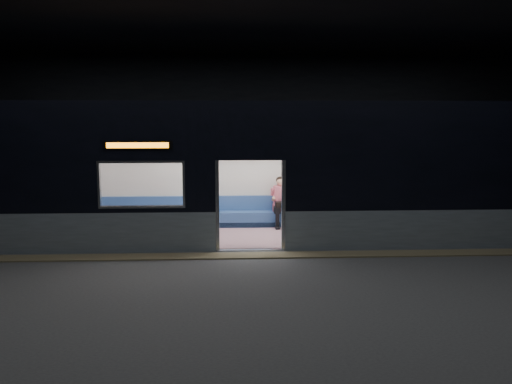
{
  "coord_description": "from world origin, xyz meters",
  "views": [
    {
      "loc": [
        -0.48,
        -10.88,
        3.01
      ],
      "look_at": [
        0.19,
        2.3,
        1.16
      ],
      "focal_mm": 38.0,
      "sensor_mm": 36.0,
      "label": 1
    }
  ],
  "objects": [
    {
      "name": "station_envelope",
      "position": [
        0.0,
        0.0,
        3.66
      ],
      "size": [
        24.0,
        14.0,
        5.0
      ],
      "color": "black",
      "rests_on": "station_floor"
    },
    {
      "name": "transit_map",
      "position": [
        5.0,
        3.85,
        1.45
      ],
      "size": [
        0.94,
        0.03,
        0.61
      ],
      "primitive_type": "cube",
      "color": "white",
      "rests_on": "metro_car"
    },
    {
      "name": "handbag",
      "position": [
        0.9,
        3.33,
        0.68
      ],
      "size": [
        0.33,
        0.29,
        0.15
      ],
      "primitive_type": "cube",
      "rotation": [
        0.0,
        0.0,
        -0.13
      ],
      "color": "black",
      "rests_on": "passenger"
    },
    {
      "name": "station_floor",
      "position": [
        0.0,
        0.0,
        -0.01
      ],
      "size": [
        24.0,
        14.0,
        0.01
      ],
      "primitive_type": "cube",
      "color": "#47494C",
      "rests_on": "ground"
    },
    {
      "name": "metro_car",
      "position": [
        -0.0,
        2.54,
        1.85
      ],
      "size": [
        18.0,
        3.04,
        3.35
      ],
      "color": "#93A1B0",
      "rests_on": "station_floor"
    },
    {
      "name": "tactile_strip",
      "position": [
        0.0,
        0.55,
        0.01
      ],
      "size": [
        22.8,
        0.5,
        0.03
      ],
      "primitive_type": "cube",
      "color": "#8C7F59",
      "rests_on": "station_floor"
    },
    {
      "name": "passenger",
      "position": [
        0.9,
        3.55,
        0.79
      ],
      "size": [
        0.4,
        0.68,
        1.36
      ],
      "rotation": [
        0.0,
        0.0,
        0.08
      ],
      "color": "black",
      "rests_on": "metro_car"
    }
  ]
}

